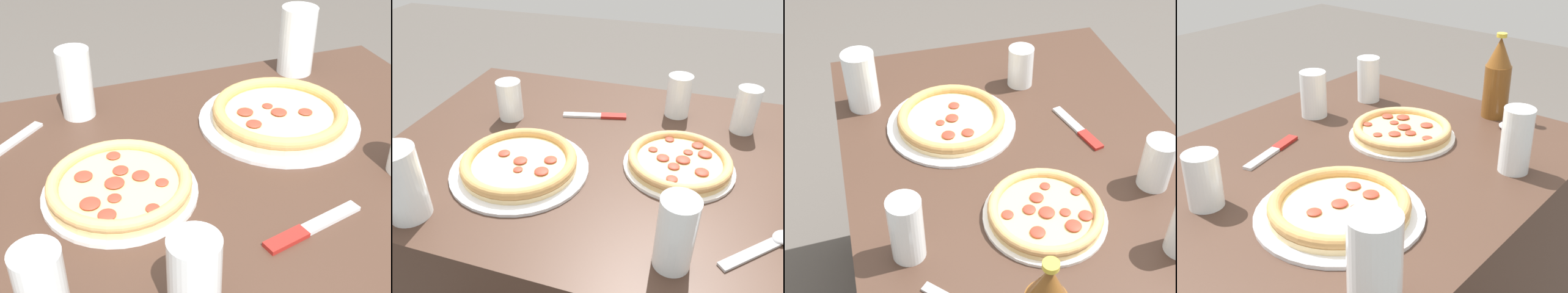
% 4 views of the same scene
% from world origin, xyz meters
% --- Properties ---
extents(pizza_salami, '(0.33, 0.33, 0.04)m').
position_xyz_m(pizza_salami, '(0.16, 0.14, 0.78)').
color(pizza_salami, silver).
rests_on(pizza_salami, table).
extents(pizza_margherita, '(0.26, 0.26, 0.04)m').
position_xyz_m(pizza_margherita, '(-0.20, 0.02, 0.78)').
color(pizza_margherita, white).
rests_on(pizza_margherita, table).
extents(glass_mango_juice, '(0.07, 0.07, 0.12)m').
position_xyz_m(glass_mango_juice, '(-0.16, -0.25, 0.82)').
color(glass_mango_juice, white).
rests_on(glass_mango_juice, table).
extents(glass_red_wine, '(0.07, 0.07, 0.11)m').
position_xyz_m(glass_red_wine, '(0.30, -0.09, 0.81)').
color(glass_red_wine, white).
rests_on(glass_red_wine, table).
extents(glass_orange_juice, '(0.07, 0.07, 0.15)m').
position_xyz_m(glass_orange_juice, '(-0.22, 0.31, 0.83)').
color(glass_orange_juice, white).
rests_on(glass_orange_juice, table).
extents(glass_water, '(0.08, 0.08, 0.16)m').
position_xyz_m(glass_water, '(0.31, 0.34, 0.83)').
color(glass_water, white).
rests_on(glass_water, table).
extents(glass_lemonade, '(0.06, 0.06, 0.13)m').
position_xyz_m(glass_lemonade, '(-0.34, -0.21, 0.82)').
color(glass_lemonade, white).
rests_on(glass_lemonade, table).
extents(beer_bottle, '(0.07, 0.07, 0.23)m').
position_xyz_m(beer_bottle, '(-0.47, 0.13, 0.87)').
color(beer_bottle, brown).
rests_on(beer_bottle, table).
extents(knife, '(0.19, 0.07, 0.01)m').
position_xyz_m(knife, '(0.06, -0.17, 0.77)').
color(knife, maroon).
rests_on(knife, table).
extents(spoon, '(0.14, 0.14, 0.02)m').
position_xyz_m(spoon, '(-0.38, 0.21, 0.77)').
color(spoon, silver).
rests_on(spoon, table).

